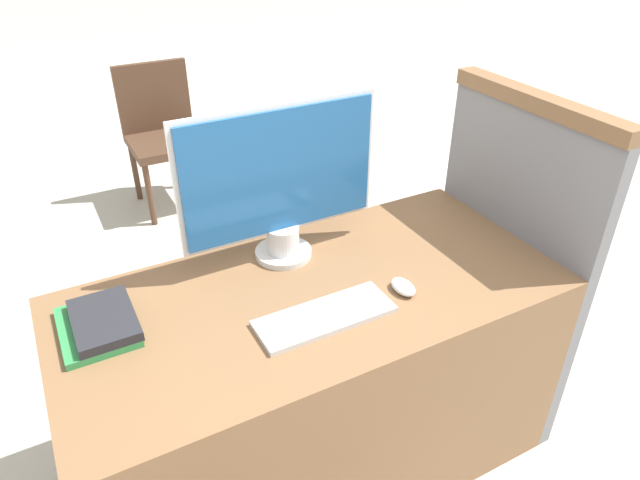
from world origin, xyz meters
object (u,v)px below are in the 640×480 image
at_px(mouse, 403,287).
at_px(monitor, 281,183).
at_px(keyboard, 325,316).
at_px(book_stack, 101,323).
at_px(far_chair, 163,129).

bearing_deg(mouse, monitor, 123.61).
bearing_deg(keyboard, monitor, 84.23).
relative_size(keyboard, mouse, 4.18).
bearing_deg(book_stack, mouse, -16.45).
relative_size(book_stack, far_chair, 0.29).
bearing_deg(monitor, mouse, -56.39).
distance_m(monitor, book_stack, 0.64).
distance_m(monitor, keyboard, 0.43).
height_order(keyboard, far_chair, far_chair).
height_order(monitor, book_stack, monitor).
bearing_deg(keyboard, book_stack, 156.32).
xyz_separation_m(keyboard, mouse, (0.26, 0.00, 0.01)).
xyz_separation_m(mouse, book_stack, (-0.81, 0.24, 0.01)).
bearing_deg(far_chair, monitor, -149.48).
bearing_deg(mouse, book_stack, 163.55).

